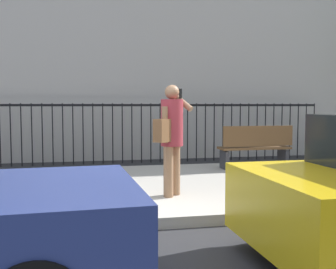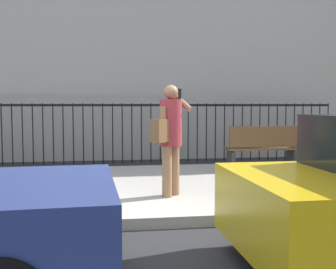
% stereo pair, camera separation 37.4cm
% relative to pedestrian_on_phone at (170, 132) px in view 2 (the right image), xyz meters
% --- Properties ---
extents(ground_plane, '(60.00, 60.00, 0.00)m').
position_rel_pedestrian_on_phone_xyz_m(ground_plane, '(-0.69, -1.17, -1.14)').
color(ground_plane, '#28282B').
extents(sidewalk, '(28.00, 4.40, 0.15)m').
position_rel_pedestrian_on_phone_xyz_m(sidewalk, '(-0.69, 1.03, -1.07)').
color(sidewalk, '#B2ADA3').
rests_on(sidewalk, ground).
extents(iron_fence, '(12.03, 0.04, 1.60)m').
position_rel_pedestrian_on_phone_xyz_m(iron_fence, '(-0.69, 4.73, -0.12)').
color(iron_fence, black).
rests_on(iron_fence, ground).
extents(pedestrian_on_phone, '(0.69, 0.69, 1.71)m').
position_rel_pedestrian_on_phone_xyz_m(pedestrian_on_phone, '(0.00, 0.00, 0.00)').
color(pedestrian_on_phone, '#936B4C').
rests_on(pedestrian_on_phone, sidewalk).
extents(street_bench, '(1.60, 0.45, 0.95)m').
position_rel_pedestrian_on_phone_xyz_m(street_bench, '(2.41, 2.30, -0.49)').
color(street_bench, brown).
rests_on(street_bench, sidewalk).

